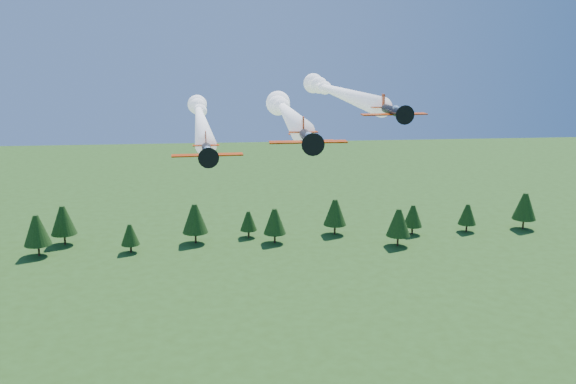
{
  "coord_description": "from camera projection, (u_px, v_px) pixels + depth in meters",
  "views": [
    {
      "loc": [
        -9.28,
        -72.98,
        60.18
      ],
      "look_at": [
        -2.08,
        0.0,
        42.4
      ],
      "focal_mm": 40.0,
      "sensor_mm": 36.0,
      "label": 1
    }
  ],
  "objects": [
    {
      "name": "plane_lead",
      "position": [
        286.0,
        111.0,
        86.54
      ],
      "size": [
        7.73,
        42.71,
        3.7
      ],
      "rotation": [
        0.0,
        0.0,
        -0.0
      ],
      "color": "black",
      "rests_on": "ground"
    },
    {
      "name": "plane_left",
      "position": [
        200.0,
        117.0,
        103.43
      ],
      "size": [
        9.07,
        59.83,
        3.7
      ],
      "rotation": [
        0.0,
        0.0,
        0.06
      ],
      "color": "black",
      "rests_on": "ground"
    },
    {
      "name": "plane_right",
      "position": [
        335.0,
        91.0,
        103.07
      ],
      "size": [
        9.07,
        52.39,
        3.7
      ],
      "rotation": [
        0.0,
        0.0,
        0.07
      ],
      "color": "black",
      "rests_on": "ground"
    },
    {
      "name": "plane_slot",
      "position": [
        305.0,
        138.0,
        81.13
      ],
      "size": [
        7.48,
        8.12,
        2.63
      ],
      "rotation": [
        0.0,
        0.0,
        0.07
      ],
      "color": "black",
      "rests_on": "ground"
    },
    {
      "name": "treeline",
      "position": [
        254.0,
        220.0,
        191.69
      ],
      "size": [
        172.77,
        20.15,
        11.98
      ],
      "color": "#382314",
      "rests_on": "ground"
    }
  ]
}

